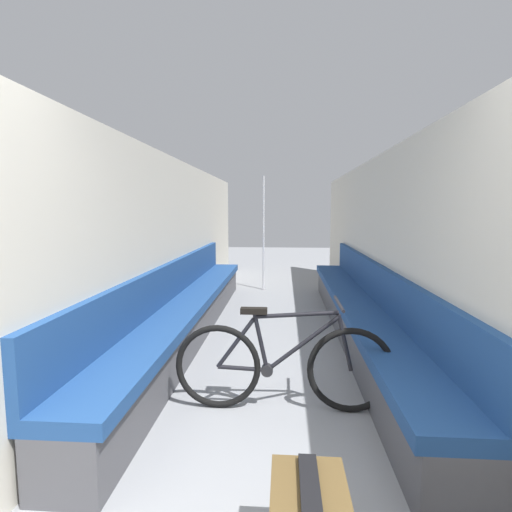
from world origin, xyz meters
The scene contains 6 objects.
wall_left centered at (-1.29, 3.50, 1.09)m, with size 0.10×10.19×2.17m, color beige.
wall_right centered at (1.29, 3.50, 1.09)m, with size 0.10×10.19×2.17m, color beige.
bench_seat_row_left centered at (-1.02, 3.52, 0.30)m, with size 0.49×5.71×0.91m.
bench_seat_row_right centered at (1.02, 3.52, 0.30)m, with size 0.49×5.71×0.91m.
bicycle centered at (0.13, 1.79, 0.35)m, with size 1.66×0.46×0.85m.
grab_pole_near centered at (-0.26, 6.40, 1.05)m, with size 0.08×0.08×2.15m.
Camera 1 is at (0.13, -1.12, 1.52)m, focal length 28.00 mm.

